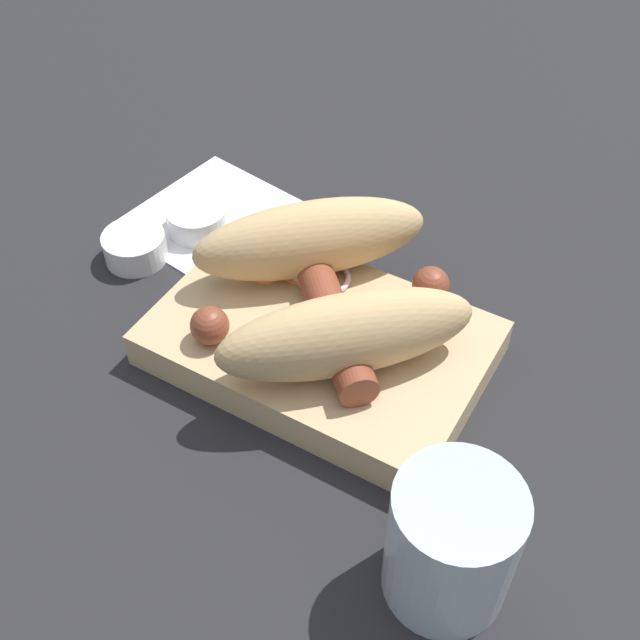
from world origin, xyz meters
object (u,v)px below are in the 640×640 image
object	(u,v)px
food_tray	(320,343)
condiment_cup_far	(135,248)
bread_roll	(327,284)
condiment_cup_near	(197,221)
sausage	(323,305)
drink_glass	(451,544)

from	to	relation	value
food_tray	condiment_cup_far	xyz separation A→B (m)	(-0.19, 0.02, -0.00)
bread_roll	condiment_cup_near	size ratio (longest dim) A/B	4.43
condiment_cup_far	bread_roll	bearing A→B (deg)	-0.40
condiment_cup_near	condiment_cup_far	size ratio (longest dim) A/B	1.00
sausage	condiment_cup_near	bearing A→B (deg)	159.20
condiment_cup_far	drink_glass	distance (m)	0.37
bread_roll	drink_glass	bearing A→B (deg)	-40.33
condiment_cup_near	condiment_cup_far	xyz separation A→B (m)	(-0.02, -0.05, 0.00)
sausage	drink_glass	size ratio (longest dim) A/B	1.59
condiment_cup_near	condiment_cup_far	distance (m)	0.06
food_tray	condiment_cup_near	distance (m)	0.18
food_tray	condiment_cup_near	size ratio (longest dim) A/B	4.54
food_tray	condiment_cup_far	bearing A→B (deg)	174.75
bread_roll	drink_glass	distance (m)	0.21
condiment_cup_far	sausage	bearing A→B (deg)	-2.00
condiment_cup_far	drink_glass	world-z (taller)	drink_glass
bread_roll	sausage	size ratio (longest dim) A/B	1.60
food_tray	sausage	world-z (taller)	sausage
condiment_cup_near	drink_glass	xyz separation A→B (m)	(0.32, -0.19, 0.04)
food_tray	drink_glass	xyz separation A→B (m)	(0.15, -0.12, 0.03)
bread_roll	condiment_cup_near	world-z (taller)	bread_roll
food_tray	bread_roll	size ratio (longest dim) A/B	1.02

